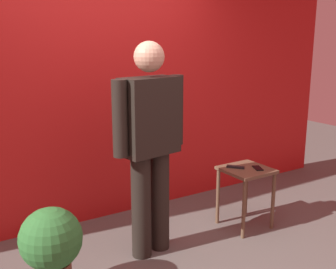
{
  "coord_description": "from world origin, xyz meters",
  "views": [
    {
      "loc": [
        -1.57,
        -2.31,
        1.82
      ],
      "look_at": [
        0.23,
        0.55,
        1.02
      ],
      "focal_mm": 43.44,
      "sensor_mm": 36.0,
      "label": 1
    }
  ],
  "objects": [
    {
      "name": "cell_phone",
      "position": [
        1.15,
        0.39,
        0.6
      ],
      "size": [
        0.12,
        0.16,
        0.01
      ],
      "primitive_type": "cube",
      "rotation": [
        0.0,
        0.0,
        -0.44
      ],
      "color": "black",
      "rests_on": "side_table"
    },
    {
      "name": "potted_plant",
      "position": [
        -0.89,
        0.31,
        0.41
      ],
      "size": [
        0.44,
        0.44,
        0.69
      ],
      "color": "brown",
      "rests_on": "ground_plane"
    },
    {
      "name": "back_wall_red",
      "position": [
        0.0,
        1.46,
        1.63
      ],
      "size": [
        6.18,
        0.12,
        3.26
      ],
      "primitive_type": "cube",
      "color": "red",
      "rests_on": "ground_plane"
    },
    {
      "name": "standing_person",
      "position": [
        0.03,
        0.51,
        1.01
      ],
      "size": [
        0.72,
        0.32,
        1.8
      ],
      "color": "black",
      "rests_on": "ground_plane"
    },
    {
      "name": "side_table",
      "position": [
        1.06,
        0.45,
        0.48
      ],
      "size": [
        0.44,
        0.44,
        0.6
      ],
      "color": "brown",
      "rests_on": "ground_plane"
    },
    {
      "name": "tv_remote",
      "position": [
        0.98,
        0.52,
        0.61
      ],
      "size": [
        0.14,
        0.16,
        0.02
      ],
      "primitive_type": "cube",
      "rotation": [
        0.0,
        0.0,
        0.69
      ],
      "color": "black",
      "rests_on": "side_table"
    }
  ]
}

